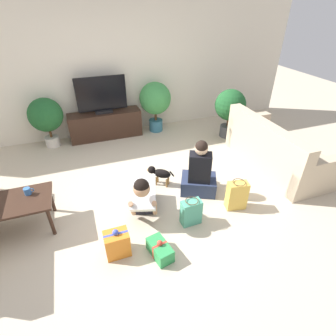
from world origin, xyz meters
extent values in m
plane|color=beige|center=(0.00, 0.00, 0.00)|extent=(16.00, 16.00, 0.00)
cube|color=silver|center=(0.00, 2.63, 1.30)|extent=(8.40, 0.06, 2.60)
cube|color=#C6B293|center=(2.47, 0.22, 0.21)|extent=(0.85, 1.92, 0.43)
cube|color=#C6B293|center=(2.15, 0.22, 0.64)|extent=(0.20, 1.92, 0.42)
cube|color=#C6B293|center=(2.47, -0.66, 0.30)|extent=(0.85, 0.16, 0.61)
cube|color=#C6B293|center=(2.47, 1.10, 0.30)|extent=(0.85, 0.16, 0.61)
cube|color=#288E6B|center=(2.35, -0.20, 0.58)|extent=(0.18, 0.34, 0.32)
cube|color=#9E4293|center=(2.35, 0.22, 0.58)|extent=(0.18, 0.34, 0.32)
cube|color=#E5566B|center=(2.35, 0.64, 0.58)|extent=(0.18, 0.34, 0.32)
cube|color=#382319|center=(-1.59, 0.04, 0.44)|extent=(0.89, 0.58, 0.03)
cylinder|color=#382319|center=(-1.21, -0.19, 0.21)|extent=(0.04, 0.04, 0.43)
cylinder|color=#382319|center=(-1.21, 0.27, 0.21)|extent=(0.04, 0.04, 0.43)
cube|color=#382319|center=(-0.15, 2.36, 0.27)|extent=(1.46, 0.40, 0.55)
cube|color=black|center=(-0.15, 2.36, 0.57)|extent=(0.34, 0.20, 0.05)
cube|color=black|center=(-0.15, 2.36, 0.93)|extent=(0.97, 0.03, 0.66)
cylinder|color=beige|center=(-1.23, 2.31, 0.10)|extent=(0.27, 0.27, 0.20)
cylinder|color=brown|center=(-1.23, 2.31, 0.29)|extent=(0.05, 0.05, 0.19)
sphere|color=#1E5628|center=(-1.23, 2.31, 0.66)|extent=(0.63, 0.63, 0.63)
cylinder|color=#336B84|center=(0.93, 2.31, 0.13)|extent=(0.29, 0.29, 0.25)
cylinder|color=brown|center=(0.93, 2.31, 0.35)|extent=(0.05, 0.05, 0.20)
sphere|color=#3D8E47|center=(0.93, 2.31, 0.73)|extent=(0.67, 0.67, 0.67)
cylinder|color=#4C4C51|center=(2.27, 1.53, 0.12)|extent=(0.30, 0.30, 0.24)
cylinder|color=brown|center=(2.27, 1.53, 0.33)|extent=(0.05, 0.05, 0.19)
sphere|color=#1E5628|center=(2.27, 1.53, 0.69)|extent=(0.62, 0.62, 0.62)
cube|color=#23232D|center=(0.03, -0.03, 0.14)|extent=(0.41, 0.51, 0.28)
cube|color=white|center=(-0.05, -0.29, 0.42)|extent=(0.45, 0.55, 0.44)
sphere|color=tan|center=(-0.11, -0.45, 0.63)|extent=(0.20, 0.20, 0.20)
sphere|color=black|center=(-0.11, -0.45, 0.66)|extent=(0.19, 0.19, 0.19)
cylinder|color=tan|center=(-0.22, -0.34, 0.25)|extent=(0.13, 0.26, 0.38)
cylinder|color=tan|center=(0.05, -0.43, 0.25)|extent=(0.13, 0.26, 0.38)
cube|color=#283351|center=(0.89, 0.01, 0.12)|extent=(0.64, 0.59, 0.24)
cube|color=black|center=(0.86, -0.04, 0.46)|extent=(0.38, 0.32, 0.44)
sphere|color=beige|center=(0.86, -0.03, 0.77)|extent=(0.19, 0.19, 0.19)
sphere|color=black|center=(0.86, -0.04, 0.80)|extent=(0.18, 0.18, 0.18)
cylinder|color=beige|center=(1.06, 0.08, 0.40)|extent=(0.16, 0.26, 0.06)
cylinder|color=beige|center=(0.83, 0.20, 0.40)|extent=(0.16, 0.26, 0.06)
ellipsoid|color=black|center=(0.41, 0.34, 0.21)|extent=(0.30, 0.27, 0.14)
sphere|color=black|center=(0.27, 0.45, 0.25)|extent=(0.12, 0.12, 0.12)
sphere|color=olive|center=(0.24, 0.48, 0.23)|extent=(0.05, 0.05, 0.05)
cylinder|color=black|center=(0.54, 0.24, 0.24)|extent=(0.08, 0.07, 0.09)
cylinder|color=olive|center=(0.36, 0.43, 0.07)|extent=(0.03, 0.03, 0.14)
cylinder|color=olive|center=(0.31, 0.37, 0.07)|extent=(0.03, 0.03, 0.14)
cylinder|color=olive|center=(0.51, 0.32, 0.07)|extent=(0.03, 0.03, 0.14)
cylinder|color=olive|center=(0.46, 0.26, 0.07)|extent=(0.03, 0.03, 0.14)
cube|color=#2D934C|center=(-0.05, -0.95, 0.09)|extent=(0.25, 0.38, 0.17)
cube|color=red|center=(-0.05, -0.95, 0.09)|extent=(0.19, 0.07, 0.18)
sphere|color=red|center=(-0.05, -0.95, 0.20)|extent=(0.06, 0.06, 0.06)
cube|color=orange|center=(-0.50, -0.75, 0.16)|extent=(0.28, 0.21, 0.32)
cube|color=#3D51BC|center=(-0.50, -0.75, 0.16)|extent=(0.28, 0.03, 0.32)
sphere|color=#3D51BC|center=(-0.50, -0.75, 0.34)|extent=(0.07, 0.07, 0.07)
cube|color=#4CA384|center=(0.50, -0.58, 0.18)|extent=(0.27, 0.15, 0.35)
torus|color=#4C3823|center=(0.50, -0.58, 0.37)|extent=(0.17, 0.17, 0.01)
cube|color=#E5B74C|center=(1.22, -0.52, 0.21)|extent=(0.30, 0.20, 0.42)
torus|color=#4C3823|center=(1.22, -0.52, 0.44)|extent=(0.20, 0.20, 0.01)
cylinder|color=#386BAD|center=(-1.42, 0.14, 0.50)|extent=(0.08, 0.08, 0.09)
torus|color=#386BAD|center=(-1.37, 0.14, 0.51)|extent=(0.06, 0.01, 0.06)
camera|label=1|loc=(-0.64, -2.86, 2.53)|focal=28.00mm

